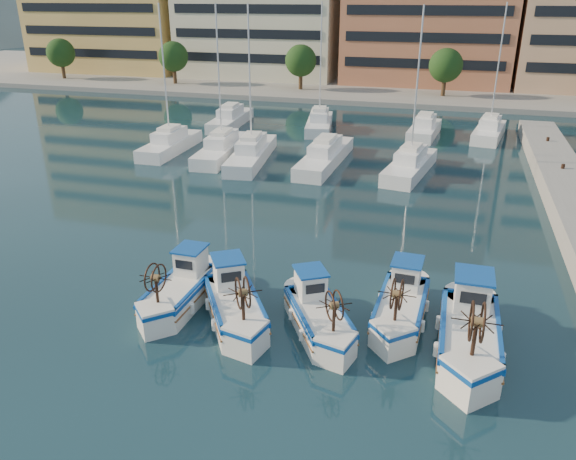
{
  "coord_description": "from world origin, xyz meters",
  "views": [
    {
      "loc": [
        5.41,
        -18.47,
        12.2
      ],
      "look_at": [
        -1.69,
        5.76,
        1.5
      ],
      "focal_mm": 35.0,
      "sensor_mm": 36.0,
      "label": 1
    }
  ],
  "objects_px": {
    "fishing_boat_c": "(318,313)",
    "fishing_boat_a": "(181,288)",
    "fishing_boat_b": "(234,302)",
    "fishing_boat_e": "(470,330)",
    "fishing_boat_d": "(401,303)"
  },
  "relations": [
    {
      "from": "fishing_boat_b",
      "to": "fishing_boat_c",
      "type": "bearing_deg",
      "value": -28.63
    },
    {
      "from": "fishing_boat_b",
      "to": "fishing_boat_c",
      "type": "height_order",
      "value": "fishing_boat_b"
    },
    {
      "from": "fishing_boat_d",
      "to": "fishing_boat_a",
      "type": "bearing_deg",
      "value": -169.55
    },
    {
      "from": "fishing_boat_a",
      "to": "fishing_boat_b",
      "type": "relative_size",
      "value": 0.94
    },
    {
      "from": "fishing_boat_a",
      "to": "fishing_boat_b",
      "type": "bearing_deg",
      "value": -10.66
    },
    {
      "from": "fishing_boat_c",
      "to": "fishing_boat_b",
      "type": "bearing_deg",
      "value": 152.7
    },
    {
      "from": "fishing_boat_b",
      "to": "fishing_boat_d",
      "type": "bearing_deg",
      "value": -16.48
    },
    {
      "from": "fishing_boat_a",
      "to": "fishing_boat_b",
      "type": "xyz_separation_m",
      "value": [
        2.59,
        -0.53,
        0.03
      ]
    },
    {
      "from": "fishing_boat_b",
      "to": "fishing_boat_d",
      "type": "relative_size",
      "value": 1.04
    },
    {
      "from": "fishing_boat_c",
      "to": "fishing_boat_a",
      "type": "bearing_deg",
      "value": 146.06
    },
    {
      "from": "fishing_boat_a",
      "to": "fishing_boat_b",
      "type": "height_order",
      "value": "fishing_boat_b"
    },
    {
      "from": "fishing_boat_c",
      "to": "fishing_boat_d",
      "type": "bearing_deg",
      "value": -3.16
    },
    {
      "from": "fishing_boat_d",
      "to": "fishing_boat_e",
      "type": "distance_m",
      "value": 2.95
    },
    {
      "from": "fishing_boat_b",
      "to": "fishing_boat_e",
      "type": "bearing_deg",
      "value": -29.58
    },
    {
      "from": "fishing_boat_a",
      "to": "fishing_boat_c",
      "type": "xyz_separation_m",
      "value": [
        5.98,
        -0.32,
        -0.02
      ]
    }
  ]
}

